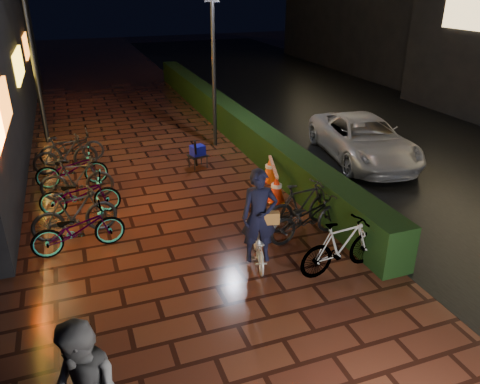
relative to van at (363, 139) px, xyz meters
name	(u,v)px	position (x,y,z in m)	size (l,w,h in m)	color
ground	(201,256)	(-6.23, -3.69, -0.66)	(80.00, 80.00, 0.00)	#381911
asphalt_road	(407,137)	(2.77, 1.31, -0.65)	(11.00, 60.00, 0.01)	black
hedge	(228,117)	(-2.93, 4.31, -0.16)	(0.70, 20.00, 1.00)	black
van	(363,139)	(0.00, 0.00, 0.00)	(2.16, 4.68, 1.30)	#BABABF
lamp_post_hedge	(214,65)	(-3.88, 2.86, 1.99)	(0.46, 0.21, 4.81)	black
lamp_post_sf	(32,53)	(-9.21, 5.15, 2.32)	(0.52, 0.20, 5.41)	black
cyclist	(259,230)	(-5.22, -4.32, 0.09)	(0.83, 1.47, 2.00)	beige
traffic_barrier	(273,178)	(-3.55, -1.23, -0.30)	(0.86, 1.76, 0.72)	red
cart_assembly	(197,152)	(-4.98, 1.03, -0.15)	(0.61, 0.65, 0.98)	black
parked_bikes_storefront	(74,180)	(-8.48, 0.04, -0.14)	(2.16, 6.15, 1.09)	black
parked_bikes_hedge	(315,221)	(-3.84, -4.03, -0.13)	(2.01, 2.52, 1.09)	black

